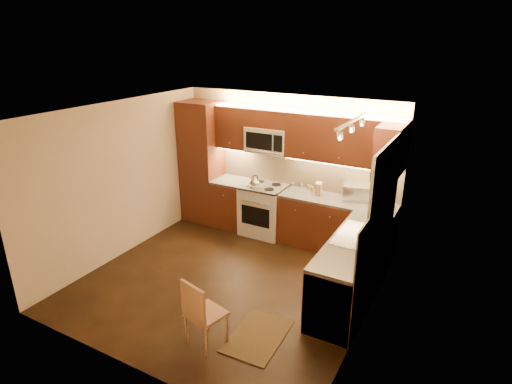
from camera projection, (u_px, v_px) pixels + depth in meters
The scene contains 37 objects.
floor at pixel (229, 280), 6.29m from camera, with size 4.00×4.00×0.01m, color black.
ceiling at pixel (225, 112), 5.41m from camera, with size 4.00×4.00×0.01m, color beige.
wall_back at pixel (288, 165), 7.50m from camera, with size 4.00×0.01×2.50m, color beige.
wall_front at pixel (120, 268), 4.21m from camera, with size 4.00×0.01×2.50m, color beige.
wall_left at pixel (122, 180), 6.75m from camera, with size 0.01×4.00×2.50m, color beige.
wall_right at pixel (372, 233), 4.95m from camera, with size 0.01×4.00×2.50m, color beige.
pantry at pixel (202, 162), 8.03m from camera, with size 0.70×0.60×2.30m, color #411E0E.
base_cab_back_left at pixel (232, 204), 7.98m from camera, with size 0.62×0.60×0.86m, color #411E0E.
counter_back_left at pixel (232, 181), 7.82m from camera, with size 0.62×0.60×0.04m, color #322F2D.
base_cab_back_right at pixel (335, 226), 7.07m from camera, with size 1.92×0.60×0.86m, color #411E0E.
counter_back_right at pixel (337, 201), 6.91m from camera, with size 1.92×0.60×0.04m, color #322F2D.
base_cab_right at pixel (351, 271), 5.71m from camera, with size 0.60×2.00×0.86m, color #411E0E.
counter_right at pixel (354, 242), 5.55m from camera, with size 0.60×2.00×0.04m, color #322F2D.
dishwasher at pixel (334, 298), 5.13m from camera, with size 0.58×0.60×0.84m, color silver.
backsplash_back at pixel (306, 171), 7.35m from camera, with size 3.30×0.02×0.60m, color tan.
backsplash_right at pixel (378, 224), 5.30m from camera, with size 0.02×2.00×0.60m, color tan.
upper_cab_back_left at pixel (234, 127), 7.58m from camera, with size 0.62×0.35×0.75m, color #411E0E.
upper_cab_back_right at pixel (344, 140), 6.66m from camera, with size 1.92×0.35×0.75m, color #411E0E.
upper_cab_bridge at pixel (269, 118), 7.19m from camera, with size 0.76×0.35×0.31m, color #411E0E.
upper_cab_right_corner at pixel (389, 152), 5.96m from camera, with size 0.35×0.50×0.75m, color #411E0E.
stove at pixel (264, 209), 7.64m from camera, with size 0.76×0.65×0.92m, color silver, non-canonical shape.
microwave at pixel (268, 140), 7.31m from camera, with size 0.76×0.38×0.44m, color silver, non-canonical shape.
window_frame at pixel (384, 191), 5.29m from camera, with size 0.03×1.44×1.24m, color silver.
window_blinds at pixel (383, 190), 5.30m from camera, with size 0.02×1.36×1.16m, color silver.
sink at pixel (358, 231), 5.64m from camera, with size 0.52×0.86×0.15m, color silver, non-canonical shape.
faucet at pixel (372, 229), 5.53m from camera, with size 0.20×0.04×0.30m, color silver, non-canonical shape.
track_light_bar at pixel (352, 121), 5.06m from camera, with size 0.04×1.20×0.03m, color silver.
kettle at pixel (255, 181), 7.34m from camera, with size 0.20×0.20×0.24m, color silver, non-canonical shape.
toaster_oven at pixel (356, 192), 6.88m from camera, with size 0.42×0.32×0.25m, color silver.
knife_block at pixel (319, 189), 7.08m from camera, with size 0.10×0.15×0.21m, color #9D6947.
spice_jar_a at pixel (293, 184), 7.49m from camera, with size 0.05×0.05×0.09m, color silver.
spice_jar_b at pixel (308, 187), 7.32m from camera, with size 0.04×0.04×0.10m, color olive.
spice_jar_c at pixel (302, 185), 7.41m from camera, with size 0.05×0.05×0.11m, color silver.
spice_jar_d at pixel (312, 189), 7.24m from camera, with size 0.05×0.05×0.10m, color #A68B31.
soap_bottle at pixel (384, 211), 6.19m from camera, with size 0.09×0.10×0.21m, color white.
rug at pixel (258, 336), 5.12m from camera, with size 0.60×0.90×0.01m, color black.
dining_chair at pixel (206, 312), 4.86m from camera, with size 0.39×0.39×0.88m, color #9D6947, non-canonical shape.
Camera 1 is at (2.95, -4.57, 3.44)m, focal length 29.63 mm.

